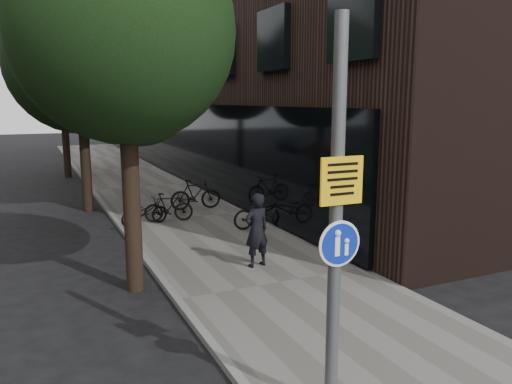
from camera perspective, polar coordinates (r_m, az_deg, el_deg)
ground at (r=8.31m, az=12.27°, el=-18.46°), size 120.00×120.00×0.00m
sidewalk at (r=16.90m, az=-7.79°, el=-3.06°), size 4.50×60.00×0.12m
curb_edge at (r=16.41m, az=-15.34°, el=-3.73°), size 0.15×60.00×0.13m
building_right_dark_brick at (r=31.04m, az=0.34°, el=19.77°), size 12.00×40.00×18.00m
street_tree_near at (r=10.63m, az=-14.57°, el=16.21°), size 4.40×4.40×7.50m
street_tree_mid at (r=19.02m, az=-19.34°, el=13.30°), size 5.00×5.00×7.80m
street_tree_far at (r=27.97m, az=-21.22°, el=12.09°), size 5.00×5.00×7.80m
signpost at (r=5.99m, az=9.10°, el=-3.44°), size 0.56×0.16×4.84m
pedestrian at (r=11.67m, az=0.07°, el=-4.37°), size 0.70×0.53×1.75m
parked_bike_facade_near at (r=15.25m, az=0.67°, el=-2.34°), size 1.87×0.71×0.97m
parked_bike_facade_far at (r=17.95m, az=-6.93°, el=-0.27°), size 1.85×0.69×1.09m
parked_bike_curb_near at (r=15.97m, az=-12.64°, el=-2.25°), size 1.68×1.00×0.84m
parked_bike_curb_far at (r=16.30m, az=-9.96°, el=-1.72°), size 1.61×0.73×0.94m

